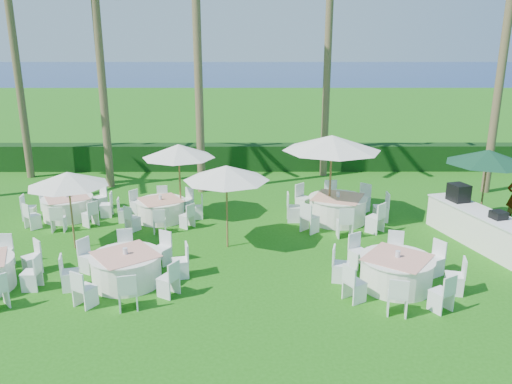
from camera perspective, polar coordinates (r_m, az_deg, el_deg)
ground at (r=12.61m, az=-8.36°, el=-10.51°), size 120.00×120.00×0.00m
hedge at (r=23.74m, az=-4.46°, el=4.00°), size 34.00×1.00×1.20m
ocean at (r=113.29m, az=-1.10°, el=13.51°), size 260.00×260.00×0.00m
banquet_table_b at (r=12.85m, az=-14.57°, el=-8.37°), size 3.04×3.04×0.93m
banquet_table_c at (r=12.72m, az=15.74°, el=-8.70°), size 3.09×3.09×0.94m
banquet_table_d at (r=18.15m, az=-20.70°, el=-1.61°), size 2.97×2.97×0.90m
banquet_table_e at (r=17.10m, az=-10.80°, el=-1.96°), size 2.83×2.83×0.87m
banquet_table_f at (r=16.89m, az=9.28°, el=-1.85°), size 3.37×3.37×1.02m
umbrella_a at (r=14.91m, az=-20.71°, el=1.41°), size 2.26×2.26×2.29m
umbrella_b at (r=14.04m, az=-3.41°, el=2.19°), size 2.45×2.45×2.45m
umbrella_c at (r=16.66m, az=-8.84°, el=4.65°), size 2.42×2.42×2.56m
umbrella_d at (r=16.42m, az=8.67°, el=5.57°), size 3.23×3.23×2.89m
umbrella_green at (r=17.25m, az=24.98°, el=3.67°), size 2.57×2.57×2.55m
buffet_table at (r=16.01m, az=24.59°, el=-3.83°), size 2.10×4.47×1.56m
palm_a at (r=23.91m, az=-25.85°, el=14.22°), size 4.23×4.38×9.91m
palm_b at (r=21.07m, az=-17.28°, el=13.06°), size 4.19×4.39×8.52m
palm_c at (r=19.55m, az=-6.77°, el=18.11°), size 4.40×4.11×11.62m
palm_d at (r=22.26m, az=8.21°, el=15.38°), size 4.39×4.20×9.75m
palm_e at (r=21.42m, az=26.52°, el=14.70°), size 4.24×4.37×10.36m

